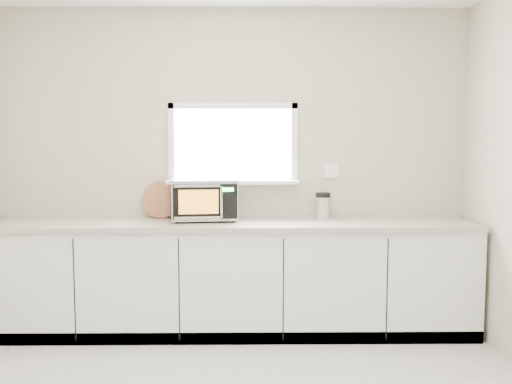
{
  "coord_description": "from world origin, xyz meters",
  "views": [
    {
      "loc": [
        0.14,
        -2.67,
        1.55
      ],
      "look_at": [
        0.19,
        1.55,
        1.18
      ],
      "focal_mm": 38.0,
      "sensor_mm": 36.0,
      "label": 1
    }
  ],
  "objects": [
    {
      "name": "cabinets",
      "position": [
        0.0,
        1.7,
        0.44
      ],
      "size": [
        3.92,
        0.6,
        0.88
      ],
      "primitive_type": "cube",
      "color": "silver",
      "rests_on": "ground"
    },
    {
      "name": "knife_block",
      "position": [
        -0.47,
        1.82,
        1.04
      ],
      "size": [
        0.11,
        0.21,
        0.29
      ],
      "rotation": [
        0.0,
        0.0,
        0.09
      ],
      "color": "#462D19",
      "rests_on": "countertop"
    },
    {
      "name": "coffee_grinder",
      "position": [
        0.76,
        1.88,
        1.03
      ],
      "size": [
        0.13,
        0.13,
        0.23
      ],
      "rotation": [
        0.0,
        0.0,
        -0.01
      ],
      "color": "silver",
      "rests_on": "countertop"
    },
    {
      "name": "back_wall",
      "position": [
        0.0,
        2.0,
        1.36
      ],
      "size": [
        4.0,
        0.17,
        2.7
      ],
      "color": "#B4AB8F",
      "rests_on": "ground"
    },
    {
      "name": "countertop",
      "position": [
        0.0,
        1.69,
        0.9
      ],
      "size": [
        3.92,
        0.64,
        0.04
      ],
      "primitive_type": "cube",
      "color": "#B8AA98",
      "rests_on": "cabinets"
    },
    {
      "name": "cutting_board",
      "position": [
        -0.62,
        1.94,
        1.08
      ],
      "size": [
        0.31,
        0.07,
        0.31
      ],
      "primitive_type": "cylinder",
      "rotation": [
        1.4,
        0.0,
        0.0
      ],
      "color": "#A45D3F",
      "rests_on": "countertop"
    },
    {
      "name": "microwave",
      "position": [
        -0.24,
        1.8,
        1.1
      ],
      "size": [
        0.58,
        0.48,
        0.34
      ],
      "rotation": [
        0.0,
        0.0,
        0.13
      ],
      "color": "black",
      "rests_on": "countertop"
    }
  ]
}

